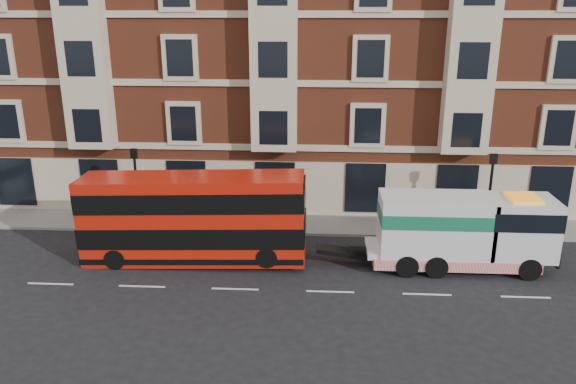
# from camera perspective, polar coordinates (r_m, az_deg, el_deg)

# --- Properties ---
(ground) EXTENTS (120.00, 120.00, 0.00)m
(ground) POSITION_cam_1_polar(r_m,az_deg,el_deg) (24.10, -5.39, -9.79)
(ground) COLOR black
(ground) RESTS_ON ground
(sidewalk) EXTENTS (90.00, 3.00, 0.15)m
(sidewalk) POSITION_cam_1_polar(r_m,az_deg,el_deg) (30.84, -3.33, -3.18)
(sidewalk) COLOR slate
(sidewalk) RESTS_ON ground
(victorian_terrace) EXTENTS (45.00, 12.00, 20.40)m
(victorian_terrace) POSITION_cam_1_polar(r_m,az_deg,el_deg) (36.18, -1.40, 16.21)
(victorian_terrace) COLOR brown
(victorian_terrace) RESTS_ON ground
(lamp_post_west) EXTENTS (0.35, 0.15, 4.35)m
(lamp_post_west) POSITION_cam_1_polar(r_m,az_deg,el_deg) (30.08, -15.14, 0.90)
(lamp_post_west) COLOR black
(lamp_post_west) RESTS_ON sidewalk
(lamp_post_east) EXTENTS (0.35, 0.15, 4.35)m
(lamp_post_east) POSITION_cam_1_polar(r_m,az_deg,el_deg) (29.80, 19.84, 0.28)
(lamp_post_east) COLOR black
(lamp_post_east) RESTS_ON sidewalk
(double_decker_bus) EXTENTS (10.21, 2.34, 4.13)m
(double_decker_bus) POSITION_cam_1_polar(r_m,az_deg,el_deg) (26.01, -9.59, -2.54)
(double_decker_bus) COLOR red
(double_decker_bus) RESTS_ON ground
(tow_truck) EXTENTS (8.17, 2.42, 3.41)m
(tow_truck) POSITION_cam_1_polar(r_m,az_deg,el_deg) (26.28, 17.08, -3.78)
(tow_truck) COLOR silver
(tow_truck) RESTS_ON ground
(pedestrian) EXTENTS (0.66, 0.50, 1.65)m
(pedestrian) POSITION_cam_1_polar(r_m,az_deg,el_deg) (32.32, -19.84, -1.55)
(pedestrian) COLOR black
(pedestrian) RESTS_ON sidewalk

